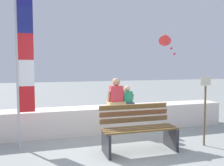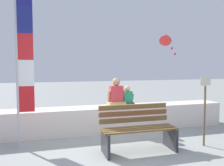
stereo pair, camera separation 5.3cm
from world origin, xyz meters
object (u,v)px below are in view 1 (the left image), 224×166
object	(u,v)px
park_bench	(138,130)
person_adult	(116,95)
kite_red	(165,37)
flag_banner	(22,54)
person_child	(127,98)
sign_post	(205,105)

from	to	relation	value
park_bench	person_adult	bearing A→B (deg)	88.58
person_adult	kite_red	size ratio (longest dim) A/B	0.84
person_adult	flag_banner	size ratio (longest dim) A/B	0.21
person_child	kite_red	world-z (taller)	kite_red
flag_banner	sign_post	bearing A→B (deg)	-15.36
park_bench	person_child	bearing A→B (deg)	77.21
park_bench	kite_red	bearing A→B (deg)	52.34
flag_banner	sign_post	xyz separation A→B (m)	(3.59, -0.99, -1.06)
flag_banner	park_bench	bearing A→B (deg)	-21.32
kite_red	flag_banner	bearing A→B (deg)	-156.65
park_bench	person_child	size ratio (longest dim) A/B	2.86
person_child	sign_post	distance (m)	2.01
person_adult	person_child	distance (m)	0.32
person_adult	flag_banner	xyz separation A→B (m)	(-2.20, -0.71, 1.00)
park_bench	person_child	distance (m)	1.65
park_bench	kite_red	world-z (taller)	kite_red
person_child	kite_red	xyz separation A→B (m)	(1.70, 1.11, 1.75)
person_adult	sign_post	bearing A→B (deg)	-50.61
person_adult	sign_post	size ratio (longest dim) A/B	0.50
flag_banner	person_child	bearing A→B (deg)	15.74
person_child	kite_red	distance (m)	2.68
person_child	kite_red	bearing A→B (deg)	33.12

